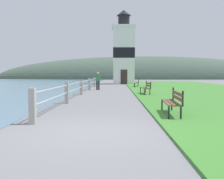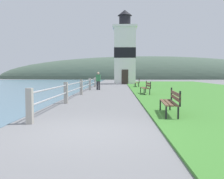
{
  "view_description": "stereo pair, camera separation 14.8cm",
  "coord_description": "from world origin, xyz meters",
  "px_view_note": "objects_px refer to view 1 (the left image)",
  "views": [
    {
      "loc": [
        0.67,
        -6.18,
        1.48
      ],
      "look_at": [
        0.31,
        12.06,
        0.3
      ],
      "focal_mm": 40.0,
      "sensor_mm": 36.0,
      "label": 1
    },
    {
      "loc": [
        0.82,
        -6.17,
        1.48
      ],
      "look_at": [
        0.31,
        12.06,
        0.3
      ],
      "focal_mm": 40.0,
      "sensor_mm": 36.0,
      "label": 2
    }
  ],
  "objects_px": {
    "park_bench_midway": "(146,87)",
    "person_strolling": "(98,80)",
    "lighthouse": "(124,52)",
    "park_bench_near": "(173,100)",
    "park_bench_far": "(137,82)"
  },
  "relations": [
    {
      "from": "park_bench_far",
      "to": "lighthouse",
      "type": "distance_m",
      "value": 9.63
    },
    {
      "from": "park_bench_midway",
      "to": "park_bench_far",
      "type": "height_order",
      "value": "same"
    },
    {
      "from": "park_bench_near",
      "to": "park_bench_far",
      "type": "distance_m",
      "value": 18.09
    },
    {
      "from": "park_bench_midway",
      "to": "park_bench_far",
      "type": "bearing_deg",
      "value": -93.8
    },
    {
      "from": "person_strolling",
      "to": "lighthouse",
      "type": "bearing_deg",
      "value": -9.3
    },
    {
      "from": "person_strolling",
      "to": "park_bench_midway",
      "type": "bearing_deg",
      "value": -140.44
    },
    {
      "from": "lighthouse",
      "to": "person_strolling",
      "type": "bearing_deg",
      "value": -101.34
    },
    {
      "from": "park_bench_midway",
      "to": "person_strolling",
      "type": "bearing_deg",
      "value": -55.5
    },
    {
      "from": "lighthouse",
      "to": "person_strolling",
      "type": "height_order",
      "value": "lighthouse"
    },
    {
      "from": "park_bench_midway",
      "to": "person_strolling",
      "type": "xyz_separation_m",
      "value": [
        -3.75,
        4.88,
        0.33
      ]
    },
    {
      "from": "person_strolling",
      "to": "park_bench_near",
      "type": "bearing_deg",
      "value": -162.81
    },
    {
      "from": "park_bench_midway",
      "to": "lighthouse",
      "type": "relative_size",
      "value": 0.17
    },
    {
      "from": "lighthouse",
      "to": "person_strolling",
      "type": "distance_m",
      "value": 13.99
    },
    {
      "from": "park_bench_far",
      "to": "lighthouse",
      "type": "xyz_separation_m",
      "value": [
        -1.22,
        8.69,
        3.98
      ]
    },
    {
      "from": "park_bench_midway",
      "to": "person_strolling",
      "type": "distance_m",
      "value": 6.16
    }
  ]
}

